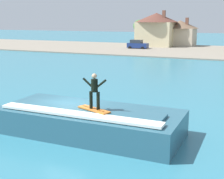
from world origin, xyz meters
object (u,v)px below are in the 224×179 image
Objects in this scene: surfer at (94,89)px; tree_tall_bare at (140,26)px; car_near_shore at (137,45)px; surfboard at (94,109)px; house_with_chimney at (156,28)px; wave_crest at (89,121)px; house_small_cottage at (180,32)px.

surfer is 56.75m from tree_tall_bare.
tree_tall_bare reaches higher than car_near_shore.
car_near_shore is at bearing 106.87° from surfboard.
car_near_shore is (-13.81, 45.55, -0.50)m from surfboard.
surfboard is 0.21× the size of house_with_chimney.
surfer is 47.62m from car_near_shore.
tree_tall_bare is at bearing 106.52° from wave_crest.
surfboard is 0.99m from surfer.
house_with_chimney reaches higher than tree_tall_bare.
house_with_chimney is at bearing 103.09° from surfboard.
wave_crest is 5.36× the size of surfer.
house_with_chimney is (-12.35, 52.95, 1.48)m from surfer.
wave_crest is 2.33× the size of car_near_shore.
tree_tall_bare is at bearing -168.42° from house_small_cottage.
house_small_cottage is at bearing 98.10° from surfer.
house_small_cottage is 1.37× the size of tree_tall_bare.
house_small_cottage is (5.87, 10.49, 2.08)m from car_near_shore.
wave_crest is at bearing -82.38° from house_small_cottage.
surfer is at bearing -73.09° from car_near_shore.
house_small_cottage reaches higher than surfer.
house_with_chimney reaches higher than wave_crest.
wave_crest is 56.26m from tree_tall_bare.
surfboard is 54.44m from house_with_chimney.
car_near_shore is at bearing 106.45° from wave_crest.
house_with_chimney is 1.61× the size of tree_tall_bare.
wave_crest is 56.12m from house_small_cottage.
house_small_cottage is (4.38, 3.07, -0.87)m from house_with_chimney.
house_small_cottage reaches higher than car_near_shore.
surfer reaches higher than surfboard.
tree_tall_bare is at bearing 106.90° from car_near_shore.
surfboard is at bearing -76.91° from house_with_chimney.
surfer is at bearing -73.09° from tree_tall_bare.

